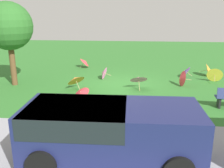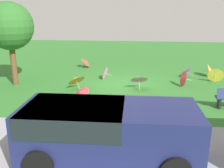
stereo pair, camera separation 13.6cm
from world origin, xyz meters
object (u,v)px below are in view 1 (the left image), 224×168
object	(u,v)px
van_dark	(106,128)
parasol_red_1	(181,78)
shade_tree	(9,27)
parasol_purple_1	(185,71)
parasol_red_0	(85,62)
parasol_pink_2	(103,73)
parasol_orange_0	(75,79)
parasol_pink_0	(139,78)
parasol_orange_1	(209,70)
parasol_red_3	(81,93)
parasol_yellow_0	(215,74)

from	to	relation	value
van_dark	parasol_red_1	world-z (taller)	van_dark
shade_tree	parasol_purple_1	xyz separation A→B (m)	(-9.53, -2.48, -2.74)
van_dark	parasol_red_0	distance (m)	11.52
parasol_red_0	parasol_pink_2	world-z (taller)	parasol_red_0
parasol_orange_0	parasol_pink_0	xyz separation A→B (m)	(-3.18, -0.42, 0.00)
parasol_orange_1	parasol_pink_2	xyz separation A→B (m)	(6.35, 1.28, -0.03)
parasol_pink_0	parasol_red_3	xyz separation A→B (m)	(2.56, 2.05, -0.16)
parasol_orange_0	parasol_purple_1	bearing A→B (deg)	-153.01
parasol_yellow_0	parasol_red_0	size ratio (longest dim) A/B	1.08
shade_tree	parasol_orange_0	distance (m)	4.38
shade_tree	parasol_purple_1	size ratio (longest dim) A/B	4.94
parasol_orange_0	parasol_red_1	size ratio (longest dim) A/B	1.42
parasol_orange_0	parasol_orange_1	distance (m)	8.27
parasol_red_0	parasol_purple_1	bearing A→B (deg)	162.61
parasol_pink_2	parasol_orange_0	bearing A→B (deg)	62.55
parasol_pink_0	parasol_pink_2	distance (m)	2.71
parasol_red_0	parasol_orange_1	bearing A→B (deg)	168.54
parasol_red_0	parasol_pink_0	size ratio (longest dim) A/B	0.84
parasol_orange_0	parasol_purple_1	world-z (taller)	parasol_orange_0
shade_tree	parasol_red_3	world-z (taller)	shade_tree
parasol_purple_1	parasol_red_3	bearing A→B (deg)	40.99
parasol_red_0	van_dark	bearing A→B (deg)	103.84
parasol_red_0	parasol_red_1	distance (m)	7.14
parasol_orange_0	parasol_pink_0	world-z (taller)	parasol_orange_0
van_dark	parasol_orange_0	distance (m)	6.48
shade_tree	parasol_pink_2	size ratio (longest dim) A/B	5.66
parasol_orange_1	parasol_red_3	xyz separation A→B (m)	(6.88, 5.12, -0.00)
van_dark	parasol_purple_1	xyz separation A→B (m)	(-3.78, -9.13, -0.55)
shade_tree	parasol_yellow_0	distance (m)	11.41
parasol_purple_1	parasol_red_3	distance (m)	7.15
shade_tree	parasol_pink_2	distance (m)	5.64
parasol_red_0	parasol_red_3	xyz separation A→B (m)	(-1.13, 6.74, -0.02)
parasol_pink_0	parasol_pink_2	size ratio (longest dim) A/B	1.34
parasol_yellow_0	parasol_pink_2	xyz separation A→B (m)	(6.32, -0.04, -0.06)
parasol_red_1	parasol_red_3	xyz separation A→B (m)	(4.83, 2.80, -0.02)
shade_tree	parasol_pink_0	size ratio (longest dim) A/B	4.21
parasol_yellow_0	parasol_orange_1	distance (m)	1.32
parasol_yellow_0	parasol_purple_1	size ratio (longest dim) A/B	1.06
parasol_purple_1	parasol_red_3	size ratio (longest dim) A/B	0.86
shade_tree	parasol_red_1	bearing A→B (deg)	-176.21
shade_tree	parasol_orange_1	size ratio (longest dim) A/B	5.21
parasol_purple_1	parasol_red_3	world-z (taller)	parasol_purple_1
van_dark	parasol_red_1	bearing A→B (deg)	-113.87
parasol_pink_0	parasol_red_3	world-z (taller)	parasol_pink_0
parasol_red_0	parasol_orange_0	distance (m)	5.14
shade_tree	parasol_red_1	world-z (taller)	shade_tree
parasol_purple_1	parasol_orange_1	bearing A→B (deg)	-164.03
parasol_red_1	parasol_pink_2	xyz separation A→B (m)	(4.30, -1.03, -0.05)
shade_tree	van_dark	bearing A→B (deg)	130.90
van_dark	parasol_red_3	world-z (taller)	van_dark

